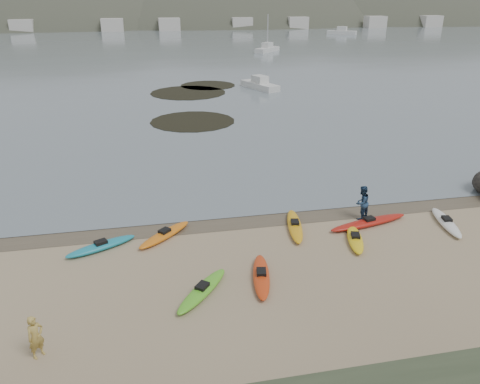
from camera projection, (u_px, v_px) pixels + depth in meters
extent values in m
plane|color=tan|center=(240.00, 217.00, 25.36)|extent=(600.00, 600.00, 0.00)
plane|color=brown|center=(241.00, 220.00, 25.08)|extent=(60.00, 60.00, 0.00)
plane|color=slate|center=(146.00, 14.00, 296.12)|extent=(1200.00, 1200.00, 0.00)
ellipsoid|color=orange|center=(165.00, 235.00, 23.19)|extent=(2.99, 2.92, 0.34)
ellipsoid|color=yellow|center=(355.00, 239.00, 22.75)|extent=(1.52, 2.99, 0.34)
ellipsoid|color=red|center=(261.00, 276.00, 19.76)|extent=(1.38, 3.54, 0.34)
ellipsoid|color=teal|center=(101.00, 246.00, 22.12)|extent=(3.39, 2.14, 0.34)
ellipsoid|color=white|center=(446.00, 222.00, 24.43)|extent=(1.41, 3.59, 0.34)
ellipsoid|color=#5AC226|center=(202.00, 290.00, 18.81)|extent=(2.73, 3.19, 0.34)
ellipsoid|color=#AF1B12|center=(369.00, 222.00, 24.43)|extent=(4.77, 1.71, 0.34)
ellipsoid|color=#EBA513|center=(295.00, 226.00, 24.06)|extent=(1.45, 3.85, 0.34)
imported|color=tan|center=(36.00, 337.00, 15.34)|extent=(0.67, 0.67, 1.57)
imported|color=navy|center=(362.00, 203.00, 24.87)|extent=(1.15, 1.07, 1.88)
cylinder|color=black|center=(193.00, 121.00, 44.46)|extent=(8.04, 8.04, 0.04)
cylinder|color=black|center=(188.00, 93.00, 57.41)|extent=(9.24, 9.24, 0.04)
cylinder|color=black|center=(208.00, 86.00, 61.98)|extent=(7.26, 7.26, 0.04)
cube|color=silver|center=(260.00, 86.00, 59.67)|extent=(3.98, 6.55, 0.89)
cube|color=silver|center=(267.00, 50.00, 98.19)|extent=(6.49, 6.72, 1.02)
cube|color=silver|center=(342.00, 32.00, 141.81)|extent=(8.49, 6.98, 1.21)
ellipsoid|color=#384235|center=(47.00, 68.00, 200.11)|extent=(220.00, 120.00, 80.00)
ellipsoid|color=#384235|center=(232.00, 59.00, 209.22)|extent=(200.00, 110.00, 68.00)
ellipsoid|color=#384235|center=(395.00, 56.00, 234.55)|extent=(230.00, 130.00, 76.00)
cube|color=beige|center=(19.00, 26.00, 147.74)|extent=(7.00, 5.00, 4.00)
cube|color=beige|center=(97.00, 25.00, 152.15)|extent=(7.00, 5.00, 4.00)
cube|color=beige|center=(171.00, 24.00, 156.55)|extent=(7.00, 5.00, 4.00)
cube|color=beige|center=(241.00, 23.00, 160.95)|extent=(7.00, 5.00, 4.00)
cube|color=beige|center=(308.00, 23.00, 165.36)|extent=(7.00, 5.00, 4.00)
cube|color=beige|center=(371.00, 22.00, 169.76)|extent=(7.00, 5.00, 4.00)
cube|color=beige|center=(430.00, 21.00, 174.16)|extent=(7.00, 5.00, 4.00)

